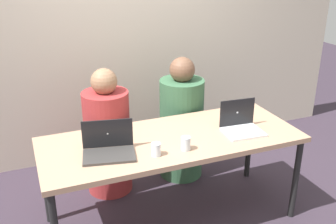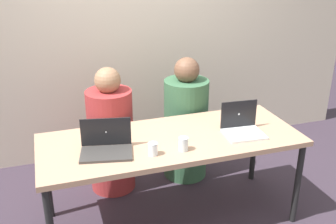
{
  "view_description": "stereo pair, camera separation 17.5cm",
  "coord_description": "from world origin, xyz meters",
  "px_view_note": "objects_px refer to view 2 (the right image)",
  "views": [
    {
      "loc": [
        -1.02,
        -2.48,
        2.06
      ],
      "look_at": [
        0.0,
        0.08,
        0.92
      ],
      "focal_mm": 42.0,
      "sensor_mm": 36.0,
      "label": 1
    },
    {
      "loc": [
        -0.86,
        -2.54,
        2.06
      ],
      "look_at": [
        0.0,
        0.08,
        0.92
      ],
      "focal_mm": 42.0,
      "sensor_mm": 36.0,
      "label": 2
    }
  ],
  "objects_px": {
    "person_on_right": "(186,125)",
    "water_glass_center": "(183,145)",
    "water_glass_left": "(153,150)",
    "laptop_front_right": "(242,127)",
    "person_on_left": "(111,137)",
    "laptop_front_left": "(106,146)"
  },
  "relations": [
    {
      "from": "person_on_left",
      "to": "water_glass_left",
      "type": "bearing_deg",
      "value": 92.34
    },
    {
      "from": "water_glass_left",
      "to": "person_on_left",
      "type": "bearing_deg",
      "value": 100.14
    },
    {
      "from": "person_on_right",
      "to": "person_on_left",
      "type": "bearing_deg",
      "value": 11.48
    },
    {
      "from": "laptop_front_left",
      "to": "water_glass_left",
      "type": "height_order",
      "value": "laptop_front_left"
    },
    {
      "from": "person_on_left",
      "to": "water_glass_center",
      "type": "height_order",
      "value": "person_on_left"
    },
    {
      "from": "laptop_front_right",
      "to": "water_glass_center",
      "type": "bearing_deg",
      "value": -162.36
    },
    {
      "from": "person_on_left",
      "to": "water_glass_center",
      "type": "distance_m",
      "value": 0.97
    },
    {
      "from": "laptop_front_right",
      "to": "laptop_front_left",
      "type": "height_order",
      "value": "laptop_front_right"
    },
    {
      "from": "person_on_left",
      "to": "water_glass_center",
      "type": "xyz_separation_m",
      "value": [
        0.37,
        -0.85,
        0.27
      ]
    },
    {
      "from": "person_on_left",
      "to": "water_glass_center",
      "type": "bearing_deg",
      "value": 106.07
    },
    {
      "from": "person_on_right",
      "to": "water_glass_center",
      "type": "distance_m",
      "value": 0.95
    },
    {
      "from": "water_glass_left",
      "to": "water_glass_center",
      "type": "distance_m",
      "value": 0.22
    },
    {
      "from": "water_glass_center",
      "to": "water_glass_left",
      "type": "bearing_deg",
      "value": 179.59
    },
    {
      "from": "laptop_front_right",
      "to": "water_glass_center",
      "type": "distance_m",
      "value": 0.55
    },
    {
      "from": "laptop_front_right",
      "to": "laptop_front_left",
      "type": "bearing_deg",
      "value": -176.65
    },
    {
      "from": "laptop_front_right",
      "to": "water_glass_center",
      "type": "xyz_separation_m",
      "value": [
        -0.53,
        -0.13,
        -0.01
      ]
    },
    {
      "from": "laptop_front_left",
      "to": "water_glass_left",
      "type": "bearing_deg",
      "value": -13.48
    },
    {
      "from": "person_on_right",
      "to": "laptop_front_right",
      "type": "relative_size",
      "value": 3.8
    },
    {
      "from": "laptop_front_right",
      "to": "water_glass_center",
      "type": "height_order",
      "value": "laptop_front_right"
    },
    {
      "from": "laptop_front_right",
      "to": "water_glass_center",
      "type": "relative_size",
      "value": 3.14
    },
    {
      "from": "person_on_right",
      "to": "laptop_front_right",
      "type": "distance_m",
      "value": 0.79
    },
    {
      "from": "person_on_right",
      "to": "water_glass_left",
      "type": "height_order",
      "value": "person_on_right"
    }
  ]
}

